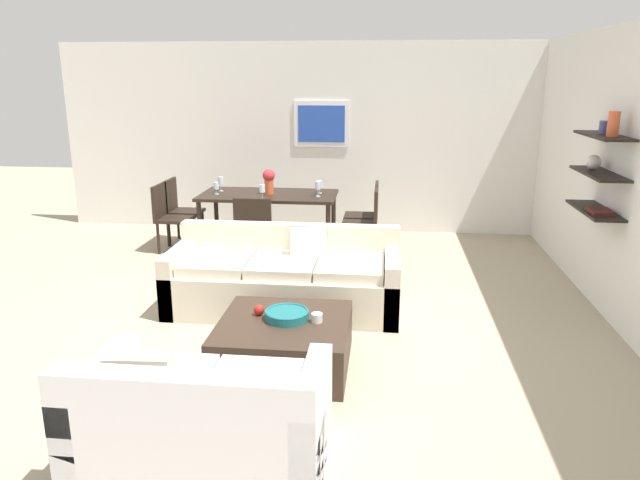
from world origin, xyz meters
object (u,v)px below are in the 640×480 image
object	(u,v)px
wine_glass_right_far	(320,185)
wine_glass_left_far	(221,181)
dining_chair_right_far	(368,211)
dining_chair_left_near	(169,213)
centerpiece_vase	(269,180)
loveseat_white	(202,423)
apple_on_coffee_table	(259,310)
wine_glass_right_near	(318,186)
wine_glass_left_near	(216,186)
coffee_table	(284,343)
dining_chair_right_near	(367,218)
dining_chair_left_far	(179,207)
dining_chair_foot	(255,228)
wine_glass_foot	(262,189)
decorative_bowl	(287,314)
dining_table	(268,199)
sofa_beige	(285,280)
candle_jar	(317,318)

from	to	relation	value
wine_glass_right_far	wine_glass_left_far	world-z (taller)	wine_glass_left_far
dining_chair_right_far	dining_chair_left_near	distance (m)	2.60
dining_chair_right_far	centerpiece_vase	distance (m)	1.36
loveseat_white	centerpiece_vase	xyz separation A→B (m)	(-0.48, 4.54, 0.64)
apple_on_coffee_table	wine_glass_right_near	xyz separation A→B (m)	(0.13, 3.03, 0.46)
wine_glass_left_near	wine_glass_right_near	bearing A→B (deg)	0.00
coffee_table	dining_chair_right_near	size ratio (longest dim) A/B	1.15
loveseat_white	wine_glass_left_near	xyz separation A→B (m)	(-1.15, 4.44, 0.56)
dining_chair_left_far	wine_glass_right_far	distance (m)	1.98
dining_chair_foot	wine_glass_right_near	bearing A→B (deg)	48.20
dining_chair_right_far	loveseat_white	bearing A→B (deg)	-99.46
dining_chair_foot	wine_glass_foot	bearing A→B (deg)	90.00
wine_glass_right_far	wine_glass_right_near	world-z (taller)	wine_glass_right_near
decorative_bowl	dining_table	size ratio (longest dim) A/B	0.20
dining_chair_foot	dining_chair_left_far	bearing A→B (deg)	140.93
wine_glass_right_near	centerpiece_vase	world-z (taller)	centerpiece_vase
dining_table	wine_glass_right_far	distance (m)	0.69
apple_on_coffee_table	wine_glass_left_far	xyz separation A→B (m)	(-1.19, 3.24, 0.47)
dining_chair_foot	dining_chair_right_far	distance (m)	1.66
centerpiece_vase	sofa_beige	bearing A→B (deg)	-75.06
sofa_beige	dining_chair_left_far	xyz separation A→B (m)	(-1.84, 2.23, 0.21)
decorative_bowl	wine_glass_left_near	size ratio (longest dim) A/B	2.24
sofa_beige	dining_table	bearing A→B (deg)	105.23
dining_chair_left_near	wine_glass_right_near	bearing A→B (deg)	2.62
dining_chair_right_far	wine_glass_left_near	distance (m)	2.00
dining_chair_foot	centerpiece_vase	xyz separation A→B (m)	(0.01, 0.84, 0.43)
dining_chair_foot	wine_glass_right_far	bearing A→B (deg)	55.37
dining_chair_foot	wine_glass_foot	xyz separation A→B (m)	(-0.00, 0.47, 0.38)
dining_chair_right_near	dining_chair_foot	distance (m)	1.44
wine_glass_right_far	dining_table	bearing A→B (deg)	-170.63
coffee_table	dining_chair_foot	distance (m)	2.53
coffee_table	dining_chair_right_far	size ratio (longest dim) A/B	1.15
candle_jar	wine_glass_right_near	distance (m)	3.17
loveseat_white	dining_chair_right_far	bearing A→B (deg)	80.54
loveseat_white	wine_glass_left_near	bearing A→B (deg)	104.57
sofa_beige	wine_glass_left_far	distance (m)	2.53
wine_glass_right_far	wine_glass_foot	world-z (taller)	wine_glass_foot
wine_glass_left_near	wine_glass_left_far	xyz separation A→B (m)	(0.00, 0.22, 0.03)
candle_jar	wine_glass_foot	bearing A→B (deg)	109.53
coffee_table	wine_glass_right_near	size ratio (longest dim) A/B	5.32
decorative_bowl	dining_chair_foot	size ratio (longest dim) A/B	0.40
sofa_beige	dining_chair_foot	world-z (taller)	dining_chair_foot
dining_table	dining_chair_left_near	world-z (taller)	dining_chair_left_near
wine_glass_right_far	dining_chair_left_near	bearing A→B (deg)	-171.04
dining_table	wine_glass_foot	xyz separation A→B (m)	(-0.00, -0.38, 0.21)
decorative_bowl	wine_glass_foot	world-z (taller)	wine_glass_foot
wine_glass_foot	loveseat_white	bearing A→B (deg)	-83.23
dining_chair_left_far	dining_chair_left_near	bearing A→B (deg)	-90.00
dining_chair_right_far	sofa_beige	bearing A→B (deg)	-108.17
loveseat_white	dining_chair_foot	distance (m)	3.74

